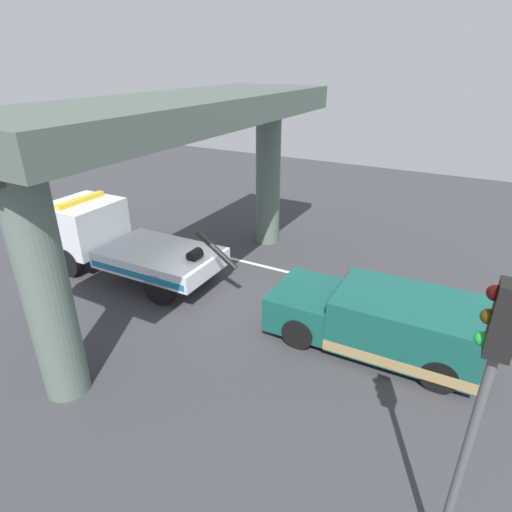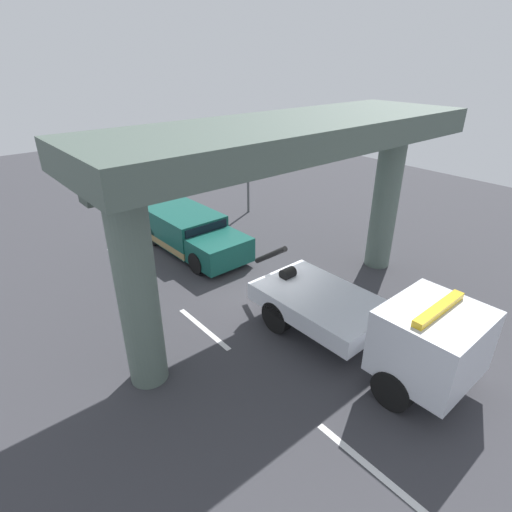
# 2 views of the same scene
# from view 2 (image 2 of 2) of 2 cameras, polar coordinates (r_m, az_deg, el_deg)

# --- Properties ---
(ground_plane) EXTENTS (60.00, 40.00, 0.10)m
(ground_plane) POSITION_cam_2_polar(r_m,az_deg,el_deg) (14.05, 2.00, -6.00)
(ground_plane) COLOR #38383D
(lane_stripe_west) EXTENTS (2.60, 0.16, 0.01)m
(lane_stripe_west) POSITION_cam_2_polar(r_m,az_deg,el_deg) (17.37, -18.29, -0.50)
(lane_stripe_west) COLOR silver
(lane_stripe_west) RESTS_ON ground
(lane_stripe_mid) EXTENTS (2.60, 0.16, 0.01)m
(lane_stripe_mid) POSITION_cam_2_polar(r_m,az_deg,el_deg) (12.67, -7.32, -10.00)
(lane_stripe_mid) COLOR silver
(lane_stripe_mid) RESTS_ON ground
(lane_stripe_east) EXTENTS (2.60, 0.16, 0.01)m
(lane_stripe_east) POSITION_cam_2_polar(r_m,az_deg,el_deg) (9.57, 15.35, -26.37)
(lane_stripe_east) COLOR silver
(lane_stripe_east) RESTS_ON ground
(tow_truck_white) EXTENTS (7.27, 2.49, 2.46)m
(tow_truck_white) POSITION_cam_2_polar(r_m,az_deg,el_deg) (11.17, 16.70, -9.09)
(tow_truck_white) COLOR silver
(tow_truck_white) RESTS_ON ground
(towed_van_green) EXTENTS (5.23, 2.28, 1.58)m
(towed_van_green) POSITION_cam_2_polar(r_m,az_deg,el_deg) (17.24, -9.06, 3.23)
(towed_van_green) COLOR #145147
(towed_van_green) RESTS_ON ground
(overpass_structure) EXTENTS (3.60, 11.83, 5.93)m
(overpass_structure) POSITION_cam_2_polar(r_m,az_deg,el_deg) (11.55, 5.21, 13.36)
(overpass_structure) COLOR #596B60
(overpass_structure) RESTS_ON ground
(traffic_light_near) EXTENTS (0.39, 0.32, 4.69)m
(traffic_light_near) POSITION_cam_2_polar(r_m,az_deg,el_deg) (20.64, -1.12, 15.06)
(traffic_light_near) COLOR #515456
(traffic_light_near) RESTS_ON ground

